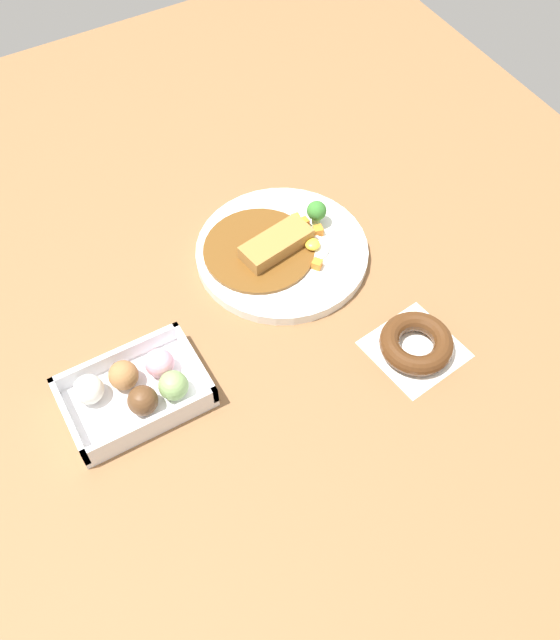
% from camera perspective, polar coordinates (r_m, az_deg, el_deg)
% --- Properties ---
extents(ground_plane, '(1.60, 1.60, 0.00)m').
position_cam_1_polar(ground_plane, '(1.13, -5.77, 0.58)').
color(ground_plane, brown).
extents(curry_plate, '(0.28, 0.28, 0.06)m').
position_cam_1_polar(curry_plate, '(1.18, 0.03, 5.47)').
color(curry_plate, white).
rests_on(curry_plate, ground_plane).
extents(donut_box, '(0.20, 0.13, 0.05)m').
position_cam_1_polar(donut_box, '(1.04, -11.19, -5.36)').
color(donut_box, white).
rests_on(donut_box, ground_plane).
extents(chocolate_ring_donut, '(0.14, 0.14, 0.03)m').
position_cam_1_polar(chocolate_ring_donut, '(1.09, 10.62, -1.83)').
color(chocolate_ring_donut, white).
rests_on(chocolate_ring_donut, ground_plane).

